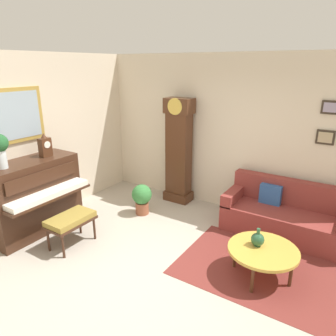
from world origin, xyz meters
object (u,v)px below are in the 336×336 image
(coffee_table, at_px, (263,251))
(green_jug, at_px, (258,239))
(grandfather_clock, at_px, (179,154))
(couch, at_px, (286,215))
(piano_bench, at_px, (71,221))
(mantel_clock, at_px, (45,146))
(potted_plant, at_px, (142,197))
(piano, at_px, (34,196))

(coffee_table, distance_m, green_jug, 0.15)
(grandfather_clock, bearing_deg, couch, -5.19)
(piano_bench, distance_m, green_jug, 2.67)
(mantel_clock, relative_size, potted_plant, 0.68)
(coffee_table, bearing_deg, grandfather_clock, 145.25)
(piano, relative_size, mantel_clock, 3.79)
(grandfather_clock, distance_m, coffee_table, 2.65)
(piano, height_order, grandfather_clock, grandfather_clock)
(coffee_table, bearing_deg, piano, -166.84)
(mantel_clock, bearing_deg, piano, -90.35)
(piano, bearing_deg, grandfather_clock, 59.81)
(grandfather_clock, relative_size, mantel_clock, 5.34)
(couch, bearing_deg, green_jug, -93.81)
(couch, bearing_deg, grandfather_clock, 174.81)
(piano, xyz_separation_m, green_jug, (3.36, 0.84, -0.11))
(mantel_clock, height_order, green_jug, mantel_clock)
(coffee_table, height_order, potted_plant, potted_plant)
(grandfather_clock, relative_size, green_jug, 8.46)
(couch, relative_size, green_jug, 7.92)
(piano_bench, relative_size, grandfather_clock, 0.34)
(couch, bearing_deg, mantel_clock, -152.77)
(couch, relative_size, coffee_table, 2.16)
(piano, bearing_deg, mantel_clock, 89.65)
(piano, bearing_deg, green_jug, 14.09)
(couch, xyz_separation_m, mantel_clock, (-3.44, -1.77, 1.05))
(piano, relative_size, grandfather_clock, 0.71)
(grandfather_clock, xyz_separation_m, mantel_clock, (-1.32, -1.96, 0.40))
(piano, relative_size, coffee_table, 1.64)
(piano, bearing_deg, coffee_table, 13.16)
(piano, distance_m, piano_bench, 0.85)
(piano_bench, bearing_deg, grandfather_clock, 77.74)
(grandfather_clock, height_order, mantel_clock, grandfather_clock)
(piano, bearing_deg, piano_bench, 0.15)
(couch, height_order, green_jug, couch)
(couch, distance_m, potted_plant, 2.45)
(piano, relative_size, potted_plant, 2.57)
(coffee_table, xyz_separation_m, green_jug, (-0.09, 0.04, 0.12))
(piano_bench, height_order, green_jug, green_jug)
(piano_bench, bearing_deg, mantel_clock, 159.20)
(piano_bench, xyz_separation_m, grandfather_clock, (0.50, 2.28, 0.56))
(piano_bench, xyz_separation_m, mantel_clock, (-0.83, 0.32, 0.95))
(green_jug, relative_size, potted_plant, 0.43)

